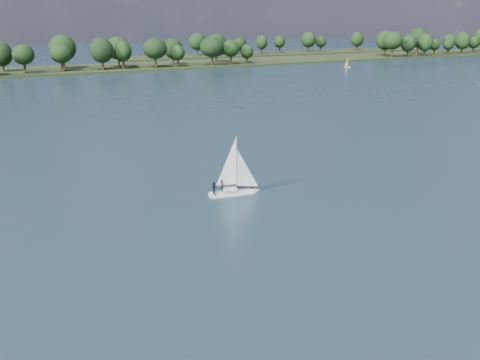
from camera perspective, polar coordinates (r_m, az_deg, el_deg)
name	(u,v)px	position (r m, az deg, el deg)	size (l,w,h in m)	color
ground	(94,115)	(126.96, -15.32, 6.71)	(700.00, 700.00, 0.00)	#233342
far_shore	(22,73)	(236.40, -22.28, 10.55)	(660.00, 40.00, 1.50)	black
far_shore_back	(285,54)	(340.29, 4.85, 13.30)	(220.00, 30.00, 1.40)	black
sailboat	(232,178)	(66.18, -0.88, 0.23)	(6.19, 2.51, 7.91)	silver
dinghy_orange	(348,65)	(247.96, 11.40, 11.93)	(2.86, 1.95, 4.26)	white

